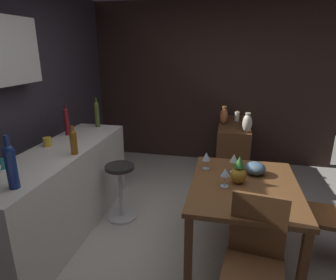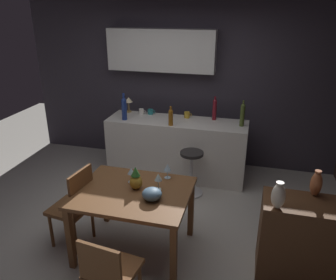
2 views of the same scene
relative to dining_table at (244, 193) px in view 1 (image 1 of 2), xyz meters
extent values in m
plane|color=#B7B2A8|center=(-0.06, 0.40, -0.65)|extent=(9.00, 9.00, 0.00)
cube|color=#33231E|center=(2.49, 0.70, 0.65)|extent=(0.10, 4.40, 2.60)
cube|color=brown|center=(0.00, 0.00, 0.07)|extent=(1.16, 0.93, 0.04)
cube|color=brown|center=(-0.53, 0.41, -0.30)|extent=(0.06, 0.06, 0.70)
cube|color=brown|center=(0.53, 0.41, -0.30)|extent=(0.06, 0.06, 0.70)
cube|color=brown|center=(-0.53, -0.41, -0.30)|extent=(0.06, 0.06, 0.70)
cube|color=brown|center=(0.53, -0.41, -0.30)|extent=(0.06, 0.06, 0.70)
cube|color=silver|center=(0.02, 1.83, -0.20)|extent=(2.10, 0.60, 0.90)
cube|color=#56351E|center=(1.83, 0.08, -0.24)|extent=(1.10, 0.44, 0.82)
cube|color=brown|center=(-0.73, -0.05, -0.21)|extent=(0.45, 0.45, 0.04)
cube|color=brown|center=(-0.55, -0.07, 0.04)|extent=(0.08, 0.38, 0.50)
cylinder|color=brown|center=(-0.55, 0.09, -0.44)|extent=(0.04, 0.04, 0.42)
cube|color=brown|center=(0.10, -0.78, -0.20)|extent=(0.45, 0.45, 0.04)
cylinder|color=brown|center=(-0.04, -0.60, -0.44)|extent=(0.04, 0.04, 0.43)
cylinder|color=brown|center=(0.28, -0.64, -0.44)|extent=(0.04, 0.04, 0.43)
cylinder|color=#262323|center=(0.36, 1.31, -0.02)|extent=(0.32, 0.32, 0.04)
cylinder|color=silver|center=(0.36, 1.31, -0.33)|extent=(0.04, 0.04, 0.61)
cylinder|color=silver|center=(0.36, 1.31, -0.63)|extent=(0.34, 0.34, 0.03)
cylinder|color=silver|center=(-0.08, 0.17, 0.09)|extent=(0.07, 0.07, 0.00)
cylinder|color=silver|center=(-0.08, 0.17, 0.14)|extent=(0.01, 0.01, 0.10)
cone|color=silver|center=(-0.08, 0.17, 0.22)|extent=(0.08, 0.08, 0.07)
cylinder|color=silver|center=(0.24, 0.10, 0.09)|extent=(0.06, 0.06, 0.00)
cylinder|color=silver|center=(0.24, 0.10, 0.15)|extent=(0.01, 0.01, 0.10)
cone|color=silver|center=(0.24, 0.10, 0.23)|extent=(0.08, 0.08, 0.08)
cylinder|color=silver|center=(0.27, 0.36, 0.09)|extent=(0.07, 0.07, 0.00)
cylinder|color=silver|center=(0.27, 0.36, 0.14)|extent=(0.01, 0.01, 0.09)
cone|color=silver|center=(0.27, 0.36, 0.22)|extent=(0.08, 0.08, 0.08)
ellipsoid|color=gold|center=(0.01, 0.06, 0.17)|extent=(0.13, 0.13, 0.15)
cone|color=#2D6B28|center=(0.01, 0.06, 0.29)|extent=(0.09, 0.09, 0.10)
ellipsoid|color=slate|center=(0.23, -0.10, 0.15)|extent=(0.20, 0.20, 0.12)
cylinder|color=navy|center=(-0.75, 1.67, 0.40)|extent=(0.08, 0.08, 0.29)
sphere|color=navy|center=(-0.75, 1.67, 0.54)|extent=(0.08, 0.08, 0.08)
cylinder|color=navy|center=(-0.75, 1.67, 0.61)|extent=(0.04, 0.04, 0.09)
cylinder|color=#8C5114|center=(-0.02, 1.61, 0.35)|extent=(0.07, 0.07, 0.20)
sphere|color=#8C5114|center=(-0.02, 1.61, 0.45)|extent=(0.07, 0.07, 0.07)
cylinder|color=#8C5114|center=(-0.02, 1.61, 0.50)|extent=(0.03, 0.03, 0.06)
cylinder|color=#475623|center=(0.97, 1.83, 0.40)|extent=(0.06, 0.06, 0.29)
sphere|color=#475623|center=(0.97, 1.83, 0.55)|extent=(0.06, 0.06, 0.06)
cylinder|color=#475623|center=(0.97, 1.83, 0.60)|extent=(0.03, 0.03, 0.06)
cylinder|color=maroon|center=(0.55, 2.01, 0.39)|extent=(0.06, 0.06, 0.29)
sphere|color=maroon|center=(0.55, 2.01, 0.54)|extent=(0.06, 0.06, 0.06)
cylinder|color=maroon|center=(0.55, 2.01, 0.58)|extent=(0.03, 0.03, 0.05)
cylinder|color=teal|center=(-0.46, 2.04, 0.29)|extent=(0.09, 0.09, 0.08)
torus|color=teal|center=(-0.40, 2.04, 0.29)|extent=(0.05, 0.01, 0.05)
cylinder|color=gold|center=(0.14, 2.00, 0.30)|extent=(0.08, 0.08, 0.09)
torus|color=gold|center=(0.19, 2.00, 0.30)|extent=(0.05, 0.01, 0.05)
cylinder|color=white|center=(1.99, 0.05, 0.24)|extent=(0.07, 0.07, 0.14)
ellipsoid|color=yellow|center=(1.99, 0.05, 0.32)|extent=(0.01, 0.01, 0.03)
cylinder|color=white|center=(2.31, 0.24, 0.22)|extent=(0.06, 0.06, 0.11)
ellipsoid|color=yellow|center=(2.31, 0.24, 0.29)|extent=(0.01, 0.01, 0.03)
ellipsoid|color=#B26038|center=(1.75, 0.24, 0.29)|extent=(0.11, 0.11, 0.24)
cylinder|color=#B26038|center=(1.75, 0.24, 0.42)|extent=(0.06, 0.06, 0.02)
ellipsoid|color=beige|center=(1.40, -0.07, 0.29)|extent=(0.12, 0.12, 0.24)
cylinder|color=beige|center=(1.40, -0.07, 0.42)|extent=(0.07, 0.07, 0.02)
camera|label=1|loc=(-2.36, 0.18, 1.23)|focal=30.65mm
camera|label=2|loc=(1.11, -2.78, 1.86)|focal=35.82mm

